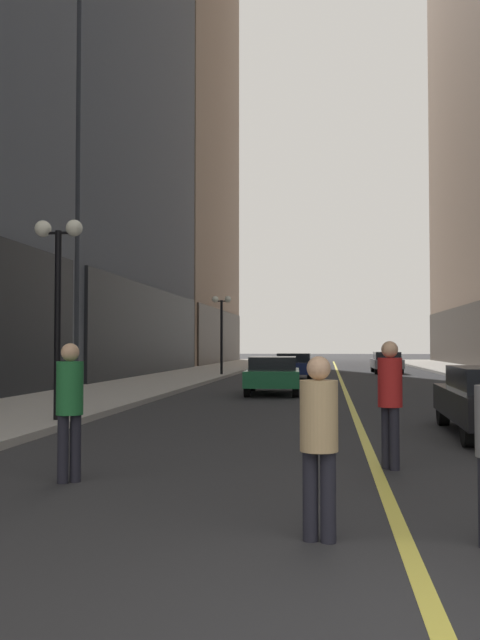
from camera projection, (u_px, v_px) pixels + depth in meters
name	position (u px, v px, depth m)	size (l,w,h in m)	color
ground_plane	(339.00, 376.00, 38.45)	(200.00, 200.00, 0.00)	#2D2D30
sidewalk_left	(194.00, 374.00, 39.49)	(4.50, 78.00, 0.15)	#ADA8A0
lane_centre_stripe	(339.00, 376.00, 38.46)	(0.16, 70.00, 0.01)	#E5D64C
car_green	(273.00, 374.00, 24.54)	(2.05, 4.40, 1.32)	#196038
car_navy	(294.00, 365.00, 35.10)	(1.86, 4.23, 1.32)	#141E4C
car_grey	(387.00, 362.00, 42.70)	(1.74, 4.52, 1.32)	slate
pedestrian_in_tan_trench	(319.00, 433.00, 6.12)	(0.40, 0.40, 1.64)	black
pedestrian_in_green_parka	(70.00, 401.00, 8.74)	(0.48, 0.48, 1.76)	black
pedestrian_in_red_jacket	(390.00, 394.00, 9.66)	(0.48, 0.48, 1.79)	black
street_lamp_left_near	(58.00, 274.00, 14.78)	(1.06, 0.36, 4.43)	black
street_lamp_left_far	(222.00, 317.00, 37.70)	(1.06, 0.36, 4.43)	black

